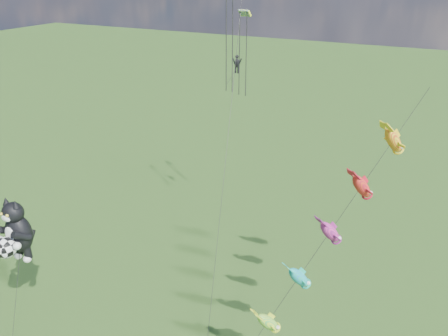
% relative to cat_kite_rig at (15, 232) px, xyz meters
% --- Properties ---
extents(ground, '(300.00, 300.00, 0.00)m').
position_rel_cat_kite_rig_xyz_m(ground, '(-0.77, -0.07, -8.88)').
color(ground, '#193D0F').
extents(cat_kite_rig, '(2.28, 4.05, 11.44)m').
position_rel_cat_kite_rig_xyz_m(cat_kite_rig, '(0.00, 0.00, 0.00)').
color(cat_kite_rig, brown).
rests_on(cat_kite_rig, ground).
extents(fish_windsock_rig, '(9.12, 13.23, 19.01)m').
position_rel_cat_kite_rig_xyz_m(fish_windsock_rig, '(20.19, 6.90, 1.78)').
color(fish_windsock_rig, brown).
rests_on(fish_windsock_rig, ground).
extents(parafoil_rig, '(5.39, 16.94, 26.14)m').
position_rel_cat_kite_rig_xyz_m(parafoil_rig, '(8.73, 17.74, 9.78)').
color(parafoil_rig, brown).
rests_on(parafoil_rig, ground).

